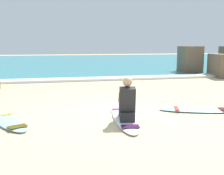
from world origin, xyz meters
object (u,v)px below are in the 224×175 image
object	(u,v)px
surfboard_spare_near	(9,122)
surfboard_main	(125,118)
surfer_seated	(127,103)
surfboard_spare_far	(199,110)

from	to	relation	value
surfboard_spare_near	surfboard_main	bearing A→B (deg)	-5.33
surfboard_main	surfboard_spare_near	distance (m)	2.56
surfboard_main	surfer_seated	xyz separation A→B (m)	(-0.03, -0.29, 0.40)
surfboard_main	surfer_seated	size ratio (longest dim) A/B	2.71
surfboard_spare_near	surfboard_spare_far	xyz separation A→B (m)	(4.60, 0.05, -0.00)
surfer_seated	surfboard_spare_far	xyz separation A→B (m)	(2.07, 0.57, -0.40)
surfboard_main	surfboard_spare_far	bearing A→B (deg)	7.91
surfboard_main	surfboard_spare_near	xyz separation A→B (m)	(-2.55, 0.24, 0.00)
surfer_seated	surfboard_spare_far	size ratio (longest dim) A/B	0.46
surfer_seated	surfboard_spare_near	size ratio (longest dim) A/B	0.50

